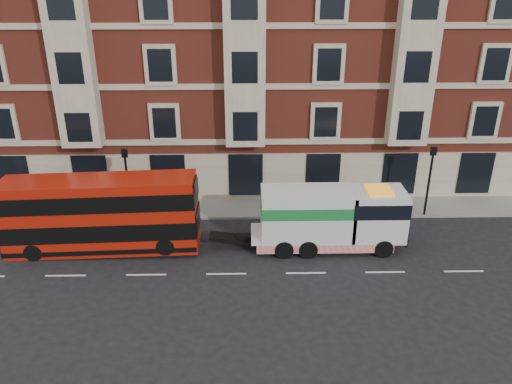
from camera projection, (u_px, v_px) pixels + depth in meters
ground at (226, 274)px, 24.95m from camera, size 120.00×120.00×0.00m
sidewalk at (230, 208)px, 31.77m from camera, size 90.00×3.00×0.15m
victorian_terrace at (238, 31)px, 34.60m from camera, size 45.00×12.00×20.40m
lamp_post_west at (127, 178)px, 29.43m from camera, size 0.35×0.15×4.35m
lamp_post_east at (430, 176)px, 29.75m from camera, size 0.35×0.15×4.35m
double_decker_bus at (101, 214)px, 26.27m from camera, size 10.18×2.34×4.12m
tow_truck at (328, 218)px, 26.64m from camera, size 8.15×2.41×3.40m
pedestrian at (73, 197)px, 31.18m from camera, size 0.60×0.40×1.63m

